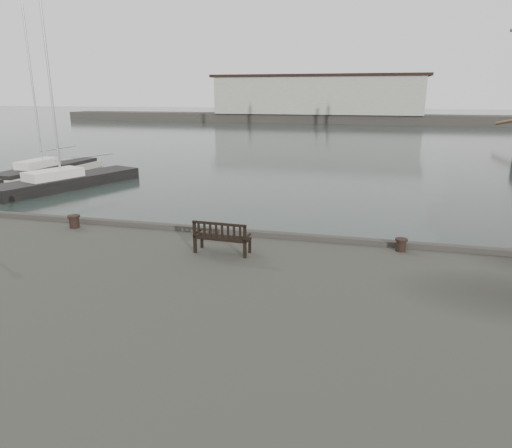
{
  "coord_description": "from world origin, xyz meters",
  "views": [
    {
      "loc": [
        5.26,
        -15.25,
        6.46
      ],
      "look_at": [
        1.48,
        -0.5,
        2.1
      ],
      "focal_mm": 32.0,
      "sensor_mm": 36.0,
      "label": 1
    }
  ],
  "objects_px": {
    "yacht_b": "(48,172)",
    "yacht_c": "(69,184)",
    "bollard_right": "(401,245)",
    "bollard_left": "(74,221)",
    "bench": "(222,243)"
  },
  "relations": [
    {
      "from": "bollard_right",
      "to": "yacht_c",
      "type": "distance_m",
      "value": 25.69
    },
    {
      "from": "bench",
      "to": "bollard_right",
      "type": "relative_size",
      "value": 4.33
    },
    {
      "from": "bollard_right",
      "to": "yacht_b",
      "type": "xyz_separation_m",
      "value": [
        -26.93,
        17.19,
        -1.52
      ]
    },
    {
      "from": "bollard_left",
      "to": "yacht_c",
      "type": "distance_m",
      "value": 16.89
    },
    {
      "from": "bollard_right",
      "to": "yacht_c",
      "type": "bearing_deg",
      "value": 149.21
    },
    {
      "from": "bollard_right",
      "to": "bollard_left",
      "type": "bearing_deg",
      "value": -178.68
    },
    {
      "from": "bollard_right",
      "to": "yacht_b",
      "type": "height_order",
      "value": "yacht_b"
    },
    {
      "from": "bollard_right",
      "to": "bench",
      "type": "bearing_deg",
      "value": -163.94
    },
    {
      "from": "bollard_left",
      "to": "bollard_right",
      "type": "relative_size",
      "value": 1.15
    },
    {
      "from": "bollard_left",
      "to": "yacht_c",
      "type": "xyz_separation_m",
      "value": [
        -10.15,
        13.4,
        -1.56
      ]
    },
    {
      "from": "yacht_b",
      "to": "yacht_c",
      "type": "relative_size",
      "value": 0.94
    },
    {
      "from": "yacht_b",
      "to": "yacht_c",
      "type": "distance_m",
      "value": 6.36
    },
    {
      "from": "bollard_right",
      "to": "yacht_b",
      "type": "relative_size",
      "value": 0.03
    },
    {
      "from": "yacht_b",
      "to": "bollard_right",
      "type": "bearing_deg",
      "value": -30.52
    },
    {
      "from": "yacht_c",
      "to": "yacht_b",
      "type": "bearing_deg",
      "value": 159.75
    }
  ]
}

